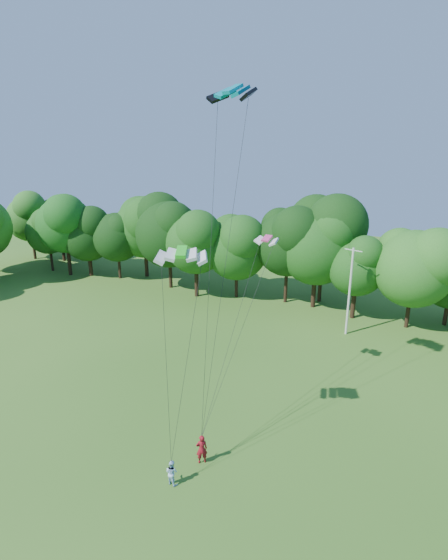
% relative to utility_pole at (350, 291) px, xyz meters
% --- Properties ---
extents(ground, '(160.00, 160.00, 0.00)m').
position_rel_utility_pole_xyz_m(ground, '(-6.71, -29.52, -4.57)').
color(ground, '#2C5B19').
rests_on(ground, ground).
extents(utility_pole, '(1.73, 0.62, 8.93)m').
position_rel_utility_pole_xyz_m(utility_pole, '(0.00, 0.00, 0.00)').
color(utility_pole, silver).
rests_on(utility_pole, ground).
extents(kite_flyer_left, '(0.83, 0.78, 1.90)m').
position_rel_utility_pole_xyz_m(kite_flyer_left, '(-4.58, -22.58, -3.62)').
color(kite_flyer_left, maroon).
rests_on(kite_flyer_left, ground).
extents(kite_flyer_right, '(0.83, 0.70, 1.53)m').
position_rel_utility_pole_xyz_m(kite_flyer_right, '(-5.32, -24.82, -3.81)').
color(kite_flyer_right, '#B4D7FA').
rests_on(kite_flyer_right, ground).
extents(kite_teal, '(3.20, 2.09, 0.68)m').
position_rel_utility_pole_xyz_m(kite_teal, '(-5.24, -16.77, 16.96)').
color(kite_teal, '#047888').
rests_on(kite_teal, ground).
extents(kite_green, '(3.10, 2.32, 0.45)m').
position_rel_utility_pole_xyz_m(kite_green, '(-6.02, -21.83, 8.30)').
color(kite_green, green).
rests_on(kite_green, ground).
extents(kite_pink, '(1.76, 1.02, 0.39)m').
position_rel_utility_pole_xyz_m(kite_pink, '(-4.21, -12.97, 7.47)').
color(kite_pink, '#CA387C').
rests_on(kite_pink, ground).
extents(tree_back_west, '(8.70, 8.70, 12.66)m').
position_rel_utility_pole_xyz_m(tree_back_west, '(-40.08, 3.77, 3.33)').
color(tree_back_west, black).
rests_on(tree_back_west, ground).
extents(tree_back_center, '(9.62, 9.62, 13.99)m').
position_rel_utility_pole_xyz_m(tree_back_center, '(-4.67, 8.21, 4.16)').
color(tree_back_center, '#312213').
rests_on(tree_back_center, ground).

